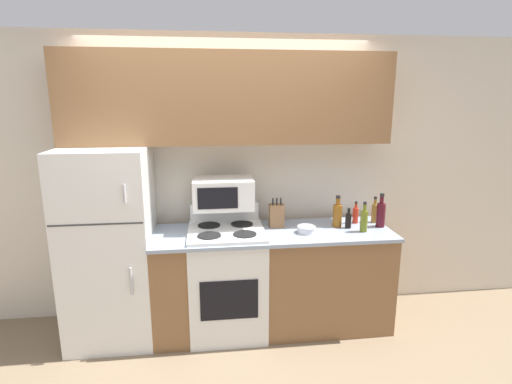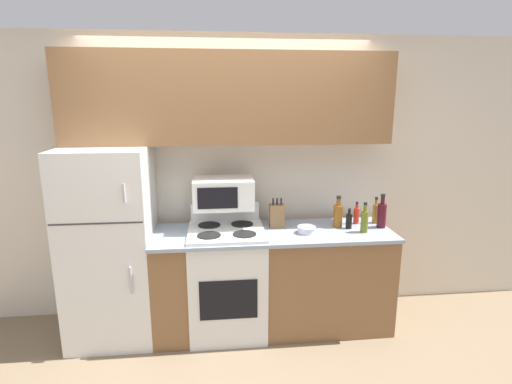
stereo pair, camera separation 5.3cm
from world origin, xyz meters
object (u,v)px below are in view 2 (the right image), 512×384
Objects in this scene: microwave at (223,193)px; bottle_vinegar at (376,213)px; knife_block at (277,216)px; bottle_hot_sauce at (356,215)px; bottle_whiskey at (338,215)px; bottle_soy_sauce at (349,221)px; stove at (227,279)px; bowl at (306,229)px; bottle_olive_oil at (364,221)px; bottle_wine_red at (382,214)px; refrigerator at (111,244)px.

bottle_vinegar is at bearing 0.52° from microwave.
knife_block is 0.73m from bottle_hot_sauce.
bottle_whiskey is 0.22m from bottle_hot_sauce.
bottle_soy_sauce is at bearing -6.10° from microwave.
stove is 1.28m from bottle_hot_sauce.
bottle_whiskey is (0.99, -0.07, -0.21)m from microwave.
bowl is 0.60× the size of bottle_olive_oil.
bottle_whiskey is 0.10m from bottle_soy_sauce.
knife_block is 1.46× the size of bottle_soy_sauce.
bottle_olive_oil reaches higher than bowl.
bottle_soy_sauce is 0.30m from bottle_wine_red.
bottle_vinegar is (0.18, -0.00, 0.02)m from bottle_hot_sauce.
bottle_olive_oil reaches higher than bottle_vinegar.
stove is 4.16× the size of bottle_olive_oil.
bottle_hot_sauce is at bearing 179.10° from bottle_vinegar.
bottle_vinegar is (1.37, 0.01, -0.22)m from microwave.
bottle_olive_oil is at bearing -49.35° from bottle_soy_sauce.
bottle_olive_oil is (1.16, -0.11, 0.52)m from stove.
bottle_whiskey is at bearing -168.06° from bottle_vinegar.
bottle_wine_red is at bearing 0.14° from stove.
knife_block is 0.91m from bottle_wine_red.
bottle_olive_oil is at bearing -4.26° from refrigerator.
microwave is at bearing -179.48° from bottle_vinegar.
bottle_wine_red is (0.29, 0.00, 0.05)m from bottle_soy_sauce.
bowl is 0.52× the size of bottle_wine_red.
bottle_hot_sauce is at bearing 49.05° from bottle_soy_sauce.
bowl is (1.63, -0.13, 0.12)m from refrigerator.
knife_block reaches higher than bottle_olive_oil.
bottle_olive_oil is at bearing -10.91° from microwave.
bottle_hot_sauce is (1.19, 0.02, -0.24)m from microwave.
knife_block is at bearing 162.75° from bottle_olive_oil.
refrigerator is at bearing -175.86° from microwave.
stove is at bearing 174.67° from bottle_olive_oil.
bottle_hot_sauce is at bearing 0.73° from microwave.
bottle_whiskey is at bearing 150.19° from bottle_soy_sauce.
bottle_whiskey is at bearing -6.61° from knife_block.
microwave reaches higher than bottle_hot_sauce.
bottle_vinegar reaches higher than bottle_soy_sauce.
bottle_whiskey reaches higher than bowl.
knife_block is (0.45, 0.11, 0.52)m from stove.
knife_block is 1.01× the size of bottle_olive_oil.
bottle_whiskey is (-0.18, 0.16, 0.01)m from bottle_olive_oil.
knife_block is 1.09× the size of bottle_vinegar.
bottle_vinegar is at bearing -0.90° from bottle_hot_sauce.
microwave is 1.39m from bottle_vinegar.
knife_block is 1.68× the size of bowl.
bottle_olive_oil is (0.49, -0.03, 0.07)m from bowl.
bottle_whiskey is (0.98, 0.05, 0.53)m from stove.
microwave is 1.21m from bottle_hot_sauce.
bottle_olive_oil is at bearing -41.58° from bottle_whiskey.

